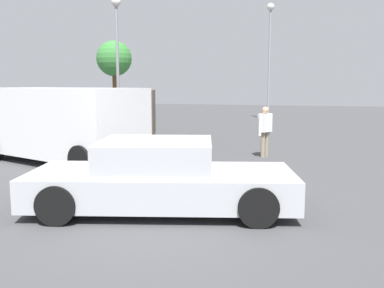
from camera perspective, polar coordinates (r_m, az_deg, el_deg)
ground_plane at (r=7.43m, az=-5.54°, el=-8.99°), size 80.00×80.00×0.00m
sedan_foreground at (r=7.28m, az=-4.36°, el=-4.71°), size 4.83×2.78×1.24m
dog at (r=9.52m, az=5.83°, el=-3.61°), size 0.61×0.42×0.42m
van_white at (r=12.30m, az=-17.58°, el=2.87°), size 5.40×3.53×2.11m
suv_dark at (r=16.82m, az=-13.23°, el=4.16°), size 5.04×3.27×1.99m
pedestrian at (r=12.76m, az=10.00°, el=2.24°), size 0.42×0.49×1.54m
light_post_near at (r=20.37m, az=-10.27°, el=13.77°), size 0.44×0.44×6.23m
light_post_mid at (r=26.29m, az=10.65°, el=13.49°), size 0.44×0.44×7.06m
tree_back_left at (r=31.94m, az=-10.65°, el=11.39°), size 2.61×2.61×5.46m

